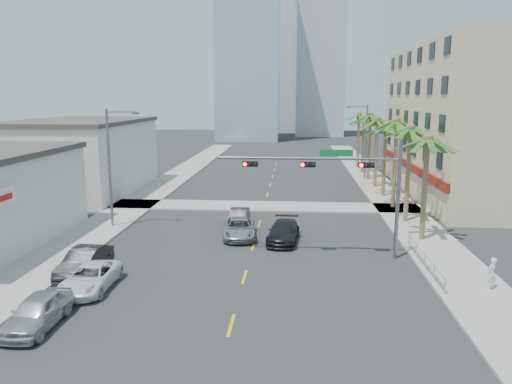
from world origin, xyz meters
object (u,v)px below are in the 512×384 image
car_parked_far (91,278)px  car_lane_center (239,228)px  traffic_signal_mast (345,178)px  car_lane_left (239,218)px  car_lane_right (283,232)px  car_parked_mid (85,261)px  car_parked_near (37,312)px  pedestrian (492,273)px

car_parked_far → car_lane_center: (6.64, 10.34, 0.03)m
traffic_signal_mast → car_lane_center: bearing=150.1°
car_lane_left → car_lane_right: bearing=-49.9°
traffic_signal_mast → car_lane_right: 6.59m
car_lane_left → car_lane_center: size_ratio=0.84×
car_parked_far → car_lane_left: bearing=64.9°
car_lane_center → car_parked_far: bearing=-128.8°
car_parked_mid → car_lane_left: car_parked_mid is taller
car_parked_near → car_lane_right: size_ratio=0.88×
pedestrian → car_parked_far: bearing=-35.3°
pedestrian → car_parked_mid: bearing=-41.2°
car_parked_near → car_lane_left: 19.23m
car_parked_mid → car_lane_center: (7.88, 8.16, -0.08)m
car_parked_mid → traffic_signal_mast: bearing=19.1°
car_parked_near → car_lane_center: size_ratio=0.88×
car_lane_left → pedestrian: (14.35, -12.27, 0.31)m
traffic_signal_mast → car_parked_mid: traffic_signal_mast is taller
car_lane_right → pedestrian: size_ratio=2.91×
traffic_signal_mast → pedestrian: size_ratio=6.67×
traffic_signal_mast → car_lane_center: (-6.95, 4.00, -4.39)m
car_parked_mid → car_parked_far: car_parked_mid is taller
car_lane_left → car_lane_right: size_ratio=0.84×
traffic_signal_mast → car_parked_near: (-14.12, -10.77, -4.33)m
traffic_signal_mast → car_parked_far: bearing=-155.0°
car_lane_right → car_parked_mid: bearing=-141.3°
car_parked_far → car_lane_left: car_lane_left is taller
car_parked_mid → car_lane_right: (11.05, 7.33, -0.05)m
car_parked_far → car_lane_right: bearing=44.0°
traffic_signal_mast → pedestrian: (7.07, -5.06, -4.08)m
car_parked_near → car_lane_left: size_ratio=1.05×
car_parked_near → pedestrian: 21.95m
traffic_signal_mast → car_parked_near: size_ratio=2.60×
car_lane_left → traffic_signal_mast: bearing=-45.6°
car_parked_near → pedestrian: size_ratio=2.56×
car_lane_left → pedestrian: 18.88m
car_parked_near → car_parked_far: (0.54, 4.43, -0.08)m
car_parked_near → car_parked_far: size_ratio=0.92×
car_parked_mid → car_lane_right: 13.26m
car_lane_left → car_lane_right: 5.34m
pedestrian → car_parked_near: bearing=-23.8°
car_parked_near → car_lane_right: bearing=53.5°
car_parked_mid → car_lane_right: car_parked_mid is taller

